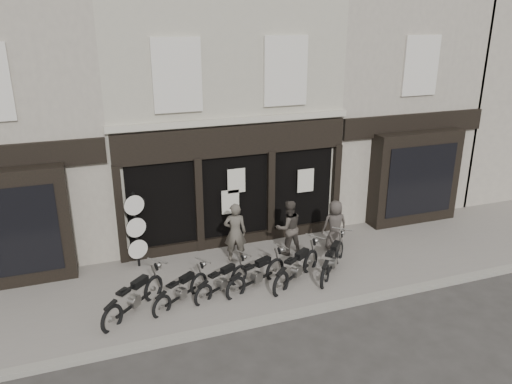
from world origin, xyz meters
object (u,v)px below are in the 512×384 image
object	(u,v)px
motorcycle_4	(297,270)
man_centre	(288,227)
motorcycle_5	(333,262)
man_left	(235,233)
motorcycle_0	(134,300)
motorcycle_3	(257,276)
motorcycle_2	(222,283)
man_right	(335,225)
advert_sign_post	(137,233)
motorcycle_1	(182,292)

from	to	relation	value
motorcycle_4	man_centre	xyz separation A→B (m)	(0.42, 1.58, 0.54)
motorcycle_5	man_left	world-z (taller)	man_left
motorcycle_0	man_left	xyz separation A→B (m)	(3.11, 1.69, 0.59)
motorcycle_5	man_centre	bearing A→B (deg)	68.84
motorcycle_3	man_left	bearing A→B (deg)	68.83
motorcycle_2	man_right	bearing A→B (deg)	-11.87
motorcycle_0	advert_sign_post	distance (m)	2.44
motorcycle_3	man_left	size ratio (longest dim) A/B	1.11
motorcycle_1	man_right	world-z (taller)	man_right
motorcycle_0	motorcycle_2	xyz separation A→B (m)	(2.27, 0.15, -0.05)
motorcycle_1	motorcycle_4	xyz separation A→B (m)	(3.17, -0.01, 0.06)
motorcycle_5	man_right	bearing A→B (deg)	13.41
motorcycle_2	motorcycle_3	xyz separation A→B (m)	(0.94, -0.04, 0.03)
motorcycle_0	man_right	distance (m)	6.39
motorcycle_0	man_centre	bearing A→B (deg)	-24.32
motorcycle_2	man_left	world-z (taller)	man_left
motorcycle_1	man_right	bearing A→B (deg)	-19.66
motorcycle_0	advert_sign_post	size ratio (longest dim) A/B	0.76
advert_sign_post	motorcycle_0	bearing A→B (deg)	-114.10
motorcycle_4	man_centre	bearing A→B (deg)	40.55
motorcycle_0	man_centre	world-z (taller)	man_centre
motorcycle_0	advert_sign_post	world-z (taller)	advert_sign_post
motorcycle_1	advert_sign_post	xyz separation A→B (m)	(-0.77, 2.25, 0.78)
man_left	advert_sign_post	bearing A→B (deg)	3.21
motorcycle_3	man_left	world-z (taller)	man_left
man_centre	motorcycle_2	bearing A→B (deg)	29.01
man_right	advert_sign_post	bearing A→B (deg)	-2.45
motorcycle_0	man_centre	distance (m)	5.05
motorcycle_1	man_left	distance (m)	2.63
motorcycle_3	motorcycle_4	distance (m)	1.13
man_left	man_right	bearing A→B (deg)	-169.46
motorcycle_0	man_centre	size ratio (longest dim) A/B	1.06
motorcycle_5	man_left	xyz separation A→B (m)	(-2.36, 1.57, 0.59)
motorcycle_4	man_right	bearing A→B (deg)	1.94
motorcycle_1	motorcycle_5	xyz separation A→B (m)	(4.31, 0.08, 0.05)
motorcycle_5	man_left	size ratio (longest dim) A/B	1.00
motorcycle_4	advert_sign_post	size ratio (longest dim) A/B	0.84
man_centre	advert_sign_post	bearing A→B (deg)	-10.37
motorcycle_2	motorcycle_4	distance (m)	2.07
motorcycle_2	man_right	xyz separation A→B (m)	(3.94, 1.27, 0.54)
advert_sign_post	motorcycle_5	bearing A→B (deg)	-37.46
motorcycle_2	man_centre	distance (m)	2.95
motorcycle_0	man_right	bearing A→B (deg)	-30.19
motorcycle_0	man_right	world-z (taller)	man_right
motorcycle_3	motorcycle_4	xyz separation A→B (m)	(1.13, -0.08, 0.03)
motorcycle_4	motorcycle_5	world-z (taller)	motorcycle_4
motorcycle_1	motorcycle_2	xyz separation A→B (m)	(1.10, 0.11, -0.00)
motorcycle_0	advert_sign_post	xyz separation A→B (m)	(0.40, 2.29, 0.73)
motorcycle_4	man_right	xyz separation A→B (m)	(1.88, 1.39, 0.48)
motorcycle_0	motorcycle_2	bearing A→B (deg)	-39.31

